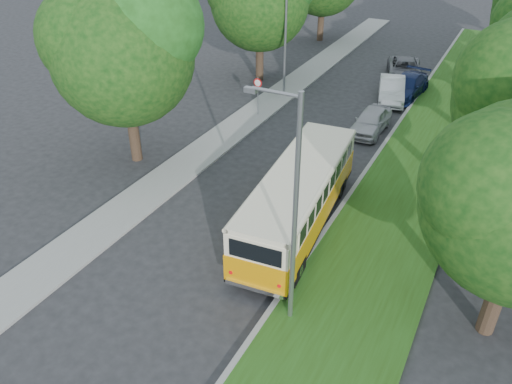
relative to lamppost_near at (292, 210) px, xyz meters
The scene contains 13 objects.
ground 6.56m from the lamppost_near, 149.28° to the left, with size 120.00×120.00×0.00m, color #262629.
curb 8.66m from the lamppost_near, 94.62° to the left, with size 0.20×70.00×0.15m, color gray.
grass_verge 8.82m from the lamppost_near, 76.91° to the left, with size 4.50×70.00×0.13m, color #284D14.
sidewalk 12.49m from the lamppost_near, 140.22° to the left, with size 2.20×70.00×0.12m, color gray.
treeline 20.58m from the lamppost_near, 92.96° to the left, with size 24.27×41.91×9.46m.
lamppost_near is the anchor object (origin of this frame).
lamppost_far 20.53m from the lamppost_near, 115.71° to the left, with size 1.71×0.16×7.50m.
warning_sign 17.10m from the lamppost_near, 121.02° to the left, with size 0.56×0.10×2.50m.
vintage_bus 5.93m from the lamppost_near, 110.10° to the left, with size 2.44×9.47×2.81m, color orange, non-canonical shape.
car_silver 16.05m from the lamppost_near, 96.80° to the left, with size 1.63×4.06×1.38m, color #BCBCC1.
car_white 21.35m from the lamppost_near, 95.71° to the left, with size 1.58×4.53×1.49m, color white.
car_blue 22.49m from the lamppost_near, 93.59° to the left, with size 1.99×4.89×1.42m, color #122150.
car_grey 25.93m from the lamppost_near, 95.24° to the left, with size 2.36×5.12×1.42m, color slate.
Camera 1 is at (8.87, -13.61, 12.51)m, focal length 35.00 mm.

